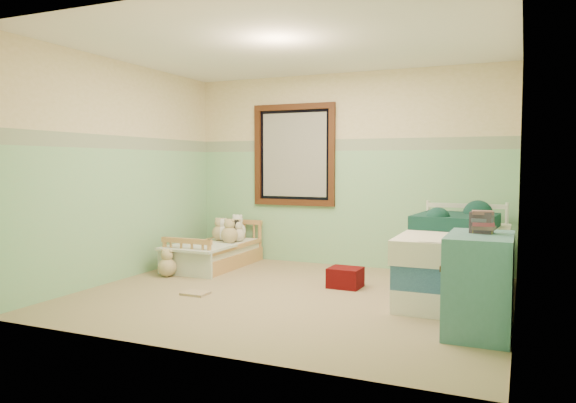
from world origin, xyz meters
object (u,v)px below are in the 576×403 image
at_px(twin_bed_frame, 456,285).
at_px(dresser, 479,284).
at_px(plush_floor_cream, 191,259).
at_px(floor_book, 195,293).
at_px(red_pillow, 345,277).
at_px(toddler_bed_frame, 216,260).
at_px(plush_floor_tan, 167,267).

distance_m(twin_bed_frame, dresser, 1.22).
distance_m(plush_floor_cream, floor_book, 1.36).
xyz_separation_m(red_pillow, floor_book, (-1.31, -0.92, -0.09)).
distance_m(dresser, floor_book, 2.78).
bearing_deg(red_pillow, floor_book, -144.89).
bearing_deg(red_pillow, plush_floor_cream, 174.86).
height_order(toddler_bed_frame, twin_bed_frame, twin_bed_frame).
bearing_deg(red_pillow, plush_floor_tan, -171.76).
relative_size(plush_floor_tan, red_pillow, 0.65).
bearing_deg(toddler_bed_frame, twin_bed_frame, -7.72).
bearing_deg(red_pillow, toddler_bed_frame, 165.93).
xyz_separation_m(toddler_bed_frame, plush_floor_cream, (-0.19, -0.29, 0.03)).
distance_m(plush_floor_tan, red_pillow, 2.12).
bearing_deg(twin_bed_frame, dresser, -75.58).
height_order(plush_floor_tan, red_pillow, plush_floor_tan).
bearing_deg(floor_book, dresser, -3.38).
height_order(twin_bed_frame, dresser, dresser).
xyz_separation_m(plush_floor_tan, dresser, (3.54, -0.78, 0.28)).
xyz_separation_m(toddler_bed_frame, dresser, (3.35, -1.56, 0.30)).
distance_m(toddler_bed_frame, dresser, 3.71).
relative_size(plush_floor_cream, twin_bed_frame, 0.13).
bearing_deg(red_pillow, twin_bed_frame, 3.24).
xyz_separation_m(toddler_bed_frame, twin_bed_frame, (3.05, -0.41, 0.02)).
relative_size(toddler_bed_frame, twin_bed_frame, 0.74).
xyz_separation_m(plush_floor_tan, floor_book, (0.79, -0.61, -0.10)).
distance_m(plush_floor_cream, red_pillow, 2.10).
height_order(plush_floor_cream, plush_floor_tan, plush_floor_cream).
relative_size(dresser, red_pillow, 2.28).
bearing_deg(dresser, floor_book, 176.51).
xyz_separation_m(plush_floor_cream, dresser, (3.54, -1.27, 0.27)).
height_order(toddler_bed_frame, red_pillow, red_pillow).
relative_size(twin_bed_frame, red_pillow, 5.42).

